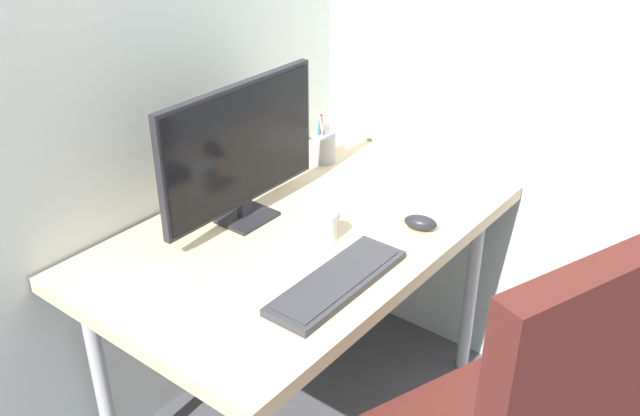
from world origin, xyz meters
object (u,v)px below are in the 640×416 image
Objects in this scene: pen_holder at (323,148)px; mouse at (420,223)px; notebook at (422,180)px; monitor at (241,149)px; keyboard at (338,282)px; coffee_mug at (325,226)px.

mouse is at bearing -110.83° from pen_holder.
mouse is 0.31m from notebook.
monitor reaches higher than mouse.
pen_holder is at bearing 7.98° from monitor.
coffee_mug is (0.16, 0.17, 0.03)m from keyboard.
mouse is at bearing -40.72° from coffee_mug.
coffee_mug reaches higher than notebook.
pen_holder is 0.85× the size of notebook.
mouse is 0.89× the size of coffee_mug.
coffee_mug reaches higher than keyboard.
keyboard is at bearing -139.19° from pen_holder.
monitor is 6.07× the size of mouse.
keyboard is 0.37m from mouse.
pen_holder reaches higher than keyboard.
pen_holder is at bearing 38.42° from coffee_mug.
monitor is 0.64m from notebook.
monitor is at bearing 173.14° from notebook.
mouse is 0.54m from pen_holder.
monitor reaches higher than pen_holder.
notebook is 1.86× the size of coffee_mug.
coffee_mug is (-0.21, 0.18, 0.02)m from mouse.
keyboard is 4.49× the size of mouse.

